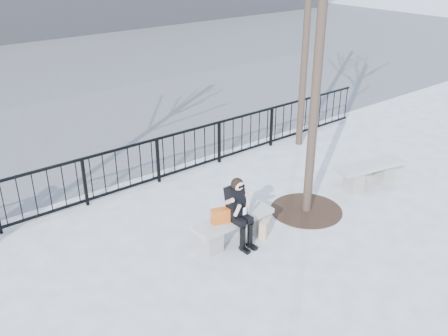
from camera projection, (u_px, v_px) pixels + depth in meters
ground at (234, 240)px, 9.50m from camera, size 120.00×120.00×0.00m
railing at (150, 162)px, 11.39m from camera, size 14.00×0.06×1.10m
tree_grate at (306, 210)px, 10.50m from camera, size 1.50×1.50×0.02m
bench_main at (234, 226)px, 9.37m from camera, size 1.65×0.46×0.49m
bench_second at (370, 172)px, 11.52m from camera, size 1.71×0.48×0.51m
seated_woman at (240, 212)px, 9.11m from camera, size 0.50×0.64×1.34m
handbag at (220, 216)px, 9.08m from camera, size 0.37×0.25×0.28m
shopping_bag at (265, 228)px, 9.56m from camera, size 0.39×0.31×0.35m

